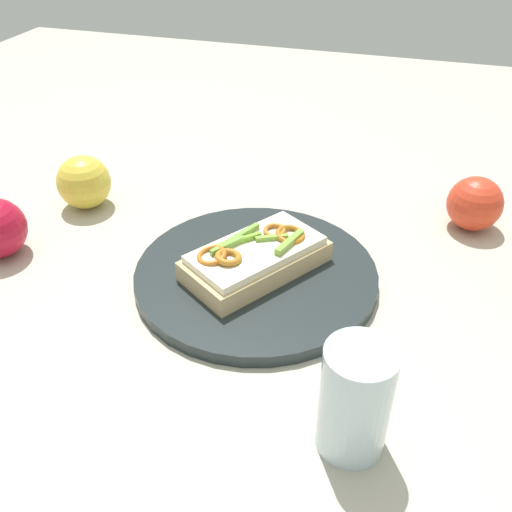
# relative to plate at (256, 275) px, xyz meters

# --- Properties ---
(ground_plane) EXTENTS (2.00, 2.00, 0.00)m
(ground_plane) POSITION_rel_plate_xyz_m (0.00, 0.00, -0.01)
(ground_plane) COLOR #B9B29D
(ground_plane) RESTS_ON ground
(plate) EXTENTS (0.29, 0.29, 0.02)m
(plate) POSITION_rel_plate_xyz_m (0.00, 0.00, 0.00)
(plate) COLOR #232A2C
(plate) RESTS_ON ground_plane
(sandwich) EXTENTS (0.17, 0.19, 0.04)m
(sandwich) POSITION_rel_plate_xyz_m (0.00, 0.00, 0.03)
(sandwich) COLOR tan
(sandwich) RESTS_ON plate
(apple_0) EXTENTS (0.11, 0.11, 0.07)m
(apple_0) POSITION_rel_plate_xyz_m (-0.25, -0.20, 0.03)
(apple_0) COLOR red
(apple_0) RESTS_ON ground_plane
(apple_1) EXTENTS (0.08, 0.08, 0.08)m
(apple_1) POSITION_rel_plate_xyz_m (0.29, -0.10, 0.03)
(apple_1) COLOR gold
(apple_1) RESTS_ON ground_plane
(drinking_glass) EXTENTS (0.06, 0.06, 0.11)m
(drinking_glass) POSITION_rel_plate_xyz_m (-0.15, 0.20, 0.05)
(drinking_glass) COLOR silver
(drinking_glass) RESTS_ON ground_plane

